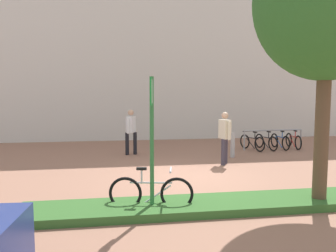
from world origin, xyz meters
The scene contains 10 objects.
ground_plane centered at (0.00, 0.00, 0.00)m, with size 60.00×60.00×0.00m, color #936651.
building_facade centered at (0.00, 8.39, 5.00)m, with size 28.00×1.20×10.00m, color silver.
planter_strip centered at (-0.36, -2.50, 0.08)m, with size 7.00×1.10×0.16m, color #336028.
tree_sidewalk centered at (2.12, -2.62, 4.11)m, with size 2.88×2.88×5.71m.
parking_sign_post centered at (-1.33, -2.50, 1.70)m, with size 0.10×0.36×2.62m.
bike_at_sign centered at (-1.33, -2.36, 0.35)m, with size 1.66×0.47×0.86m.
bike_rack_cluster centered at (4.48, 4.16, 0.35)m, with size 2.66×1.71×0.83m.
bollard_steel centered at (2.17, 2.67, 0.45)m, with size 0.16×0.16×0.90m, color #ADADB2.
person_casual_tan centered at (1.48, 1.55, 0.98)m, with size 0.34×0.59×1.72m.
person_shirt_white centered at (-1.46, 3.80, 0.98)m, with size 0.44×0.56×1.72m.
Camera 1 is at (-1.98, -8.66, 2.27)m, focal length 35.12 mm.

